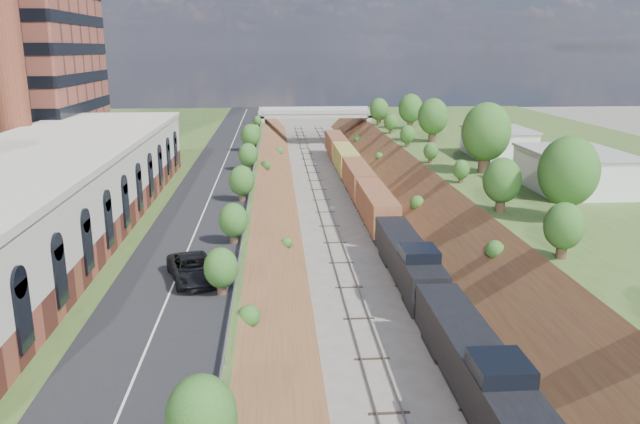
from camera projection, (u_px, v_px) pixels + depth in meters
platform_left at (66, 203)px, 72.27m from camera, size 44.00×180.00×5.00m
platform_right at (614, 194)px, 76.95m from camera, size 44.00×180.00×5.00m
embankment_left at (257, 220)px, 74.47m from camera, size 10.00×180.00×10.00m
embankment_right at (438, 217)px, 76.03m from camera, size 10.00×180.00×10.00m
rail_left_track at (327, 218)px, 75.04m from camera, size 1.58×180.00×0.18m
rail_right_track at (370, 217)px, 75.41m from camera, size 1.58×180.00×0.18m
road at (218, 179)px, 72.86m from camera, size 8.00×180.00×0.10m
guardrail at (253, 175)px, 72.83m from camera, size 0.10×171.00×0.70m
commercial_building at (35, 196)px, 49.88m from camera, size 14.30×62.30×7.00m
overpass at (315, 120)px, 133.77m from camera, size 24.50×8.30×7.40m
white_building_near at (574, 171)px, 67.41m from camera, size 9.00×12.00×4.00m
white_building_far at (498, 143)px, 88.64m from camera, size 8.00×10.00×3.60m
tree_right_large at (569, 172)px, 54.77m from camera, size 5.25×5.25×7.61m
tree_left_crest at (222, 292)px, 34.05m from camera, size 2.45×2.45×3.55m
freight_train at (379, 211)px, 68.88m from camera, size 2.90×117.27×4.55m
suv at (193, 269)px, 40.94m from camera, size 4.33×6.43×1.64m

